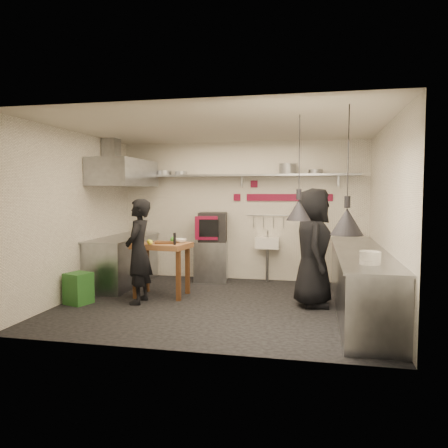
% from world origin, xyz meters
% --- Properties ---
extents(floor, '(5.00, 5.00, 0.00)m').
position_xyz_m(floor, '(0.00, 0.00, 0.00)').
color(floor, black).
rests_on(floor, ground).
extents(ceiling, '(5.00, 5.00, 0.00)m').
position_xyz_m(ceiling, '(0.00, 0.00, 2.80)').
color(ceiling, beige).
rests_on(ceiling, floor).
extents(wall_back, '(5.00, 0.04, 2.80)m').
position_xyz_m(wall_back, '(0.00, 2.10, 1.40)').
color(wall_back, white).
rests_on(wall_back, floor).
extents(wall_front, '(5.00, 0.04, 2.80)m').
position_xyz_m(wall_front, '(0.00, -2.10, 1.40)').
color(wall_front, white).
rests_on(wall_front, floor).
extents(wall_left, '(0.04, 4.20, 2.80)m').
position_xyz_m(wall_left, '(-2.50, 0.00, 1.40)').
color(wall_left, white).
rests_on(wall_left, floor).
extents(wall_right, '(0.04, 4.20, 2.80)m').
position_xyz_m(wall_right, '(2.50, 0.00, 1.40)').
color(wall_right, white).
rests_on(wall_right, floor).
extents(red_band_horiz, '(1.70, 0.02, 0.14)m').
position_xyz_m(red_band_horiz, '(0.95, 2.08, 1.68)').
color(red_band_horiz, maroon).
rests_on(red_band_horiz, wall_back).
extents(red_band_vert, '(0.14, 0.02, 1.10)m').
position_xyz_m(red_band_vert, '(1.55, 2.08, 1.20)').
color(red_band_vert, maroon).
rests_on(red_band_vert, wall_back).
extents(red_tile_a, '(0.14, 0.02, 0.14)m').
position_xyz_m(red_tile_a, '(0.25, 2.08, 1.95)').
color(red_tile_a, maroon).
rests_on(red_tile_a, wall_back).
extents(red_tile_b, '(0.14, 0.02, 0.14)m').
position_xyz_m(red_tile_b, '(-0.10, 2.08, 1.68)').
color(red_tile_b, maroon).
rests_on(red_tile_b, wall_back).
extents(back_shelf, '(4.60, 0.34, 0.04)m').
position_xyz_m(back_shelf, '(0.00, 1.92, 2.12)').
color(back_shelf, gray).
rests_on(back_shelf, wall_back).
extents(shelf_bracket_left, '(0.04, 0.06, 0.24)m').
position_xyz_m(shelf_bracket_left, '(-1.90, 2.07, 2.02)').
color(shelf_bracket_left, gray).
rests_on(shelf_bracket_left, wall_back).
extents(shelf_bracket_mid, '(0.04, 0.06, 0.24)m').
position_xyz_m(shelf_bracket_mid, '(0.00, 2.07, 2.02)').
color(shelf_bracket_mid, gray).
rests_on(shelf_bracket_mid, wall_back).
extents(shelf_bracket_right, '(0.04, 0.06, 0.24)m').
position_xyz_m(shelf_bracket_right, '(1.90, 2.07, 2.02)').
color(shelf_bracket_right, gray).
rests_on(shelf_bracket_right, wall_back).
extents(pan_far_left, '(0.37, 0.37, 0.09)m').
position_xyz_m(pan_far_left, '(-1.61, 1.92, 2.19)').
color(pan_far_left, gray).
rests_on(pan_far_left, back_shelf).
extents(pan_mid_left, '(0.29, 0.29, 0.07)m').
position_xyz_m(pan_mid_left, '(-1.24, 1.92, 2.18)').
color(pan_mid_left, gray).
rests_on(pan_mid_left, back_shelf).
extents(stock_pot, '(0.41, 0.41, 0.20)m').
position_xyz_m(stock_pot, '(0.94, 1.92, 2.24)').
color(stock_pot, gray).
rests_on(stock_pot, back_shelf).
extents(pan_right, '(0.27, 0.27, 0.08)m').
position_xyz_m(pan_right, '(1.46, 1.92, 2.18)').
color(pan_right, gray).
rests_on(pan_right, back_shelf).
extents(oven_stand, '(0.72, 0.67, 0.80)m').
position_xyz_m(oven_stand, '(-0.57, 1.79, 0.40)').
color(oven_stand, gray).
rests_on(oven_stand, floor).
extents(combi_oven, '(0.61, 0.58, 0.58)m').
position_xyz_m(combi_oven, '(-0.54, 1.78, 1.09)').
color(combi_oven, black).
rests_on(combi_oven, oven_stand).
extents(oven_door, '(0.44, 0.09, 0.46)m').
position_xyz_m(oven_door, '(-0.60, 1.49, 1.09)').
color(oven_door, maroon).
rests_on(oven_door, combi_oven).
extents(oven_glass, '(0.38, 0.07, 0.34)m').
position_xyz_m(oven_glass, '(-0.55, 1.48, 1.09)').
color(oven_glass, black).
rests_on(oven_glass, oven_door).
extents(hand_sink, '(0.46, 0.34, 0.22)m').
position_xyz_m(hand_sink, '(0.55, 1.92, 0.78)').
color(hand_sink, silver).
rests_on(hand_sink, wall_back).
extents(sink_tap, '(0.03, 0.03, 0.14)m').
position_xyz_m(sink_tap, '(0.55, 1.92, 0.96)').
color(sink_tap, gray).
rests_on(sink_tap, hand_sink).
extents(sink_drain, '(0.06, 0.06, 0.66)m').
position_xyz_m(sink_drain, '(0.55, 1.88, 0.34)').
color(sink_drain, gray).
rests_on(sink_drain, floor).
extents(utensil_rail, '(0.90, 0.02, 0.02)m').
position_xyz_m(utensil_rail, '(0.55, 2.06, 1.32)').
color(utensil_rail, gray).
rests_on(utensil_rail, wall_back).
extents(counter_right, '(0.70, 3.80, 0.90)m').
position_xyz_m(counter_right, '(2.15, 0.00, 0.45)').
color(counter_right, gray).
rests_on(counter_right, floor).
extents(counter_right_top, '(0.76, 3.90, 0.03)m').
position_xyz_m(counter_right_top, '(2.15, 0.00, 0.92)').
color(counter_right_top, gray).
rests_on(counter_right_top, counter_right).
extents(plate_stack, '(0.27, 0.27, 0.15)m').
position_xyz_m(plate_stack, '(2.12, -1.28, 1.01)').
color(plate_stack, silver).
rests_on(plate_stack, counter_right_top).
extents(small_bowl_right, '(0.23, 0.23, 0.05)m').
position_xyz_m(small_bowl_right, '(2.10, -1.33, 0.96)').
color(small_bowl_right, silver).
rests_on(small_bowl_right, counter_right_top).
extents(counter_left, '(0.70, 1.90, 0.90)m').
position_xyz_m(counter_left, '(-2.15, 1.05, 0.45)').
color(counter_left, gray).
rests_on(counter_left, floor).
extents(counter_left_top, '(0.76, 2.00, 0.03)m').
position_xyz_m(counter_left_top, '(-2.15, 1.05, 0.92)').
color(counter_left_top, gray).
rests_on(counter_left_top, counter_left).
extents(extractor_hood, '(0.78, 1.60, 0.50)m').
position_xyz_m(extractor_hood, '(-2.10, 1.05, 2.15)').
color(extractor_hood, gray).
rests_on(extractor_hood, ceiling).
extents(hood_duct, '(0.28, 0.28, 0.50)m').
position_xyz_m(hood_duct, '(-2.35, 1.05, 2.55)').
color(hood_duct, gray).
rests_on(hood_duct, ceiling).
extents(green_bin, '(0.44, 0.44, 0.50)m').
position_xyz_m(green_bin, '(-2.23, -0.43, 0.25)').
color(green_bin, '#255D23').
rests_on(green_bin, floor).
extents(prep_table, '(1.00, 0.76, 0.92)m').
position_xyz_m(prep_table, '(-1.10, 0.34, 0.46)').
color(prep_table, '#94633C').
rests_on(prep_table, floor).
extents(cutting_board, '(0.38, 0.32, 0.02)m').
position_xyz_m(cutting_board, '(-1.04, 0.31, 0.93)').
color(cutting_board, '#4F2D16').
rests_on(cutting_board, prep_table).
extents(pepper_mill, '(0.06, 0.06, 0.20)m').
position_xyz_m(pepper_mill, '(-0.80, 0.14, 1.02)').
color(pepper_mill, black).
rests_on(pepper_mill, prep_table).
extents(lemon_a, '(0.10, 0.10, 0.08)m').
position_xyz_m(lemon_a, '(-1.24, 0.14, 0.96)').
color(lemon_a, yellow).
rests_on(lemon_a, prep_table).
extents(lemon_b, '(0.09, 0.09, 0.08)m').
position_xyz_m(lemon_b, '(-1.20, 0.08, 0.96)').
color(lemon_b, yellow).
rests_on(lemon_b, prep_table).
extents(veg_ball, '(0.13, 0.13, 0.10)m').
position_xyz_m(veg_ball, '(-0.93, 0.45, 0.97)').
color(veg_ball, '#397D29').
rests_on(veg_ball, prep_table).
extents(steel_tray, '(0.18, 0.12, 0.03)m').
position_xyz_m(steel_tray, '(-1.35, 0.45, 0.94)').
color(steel_tray, gray).
rests_on(steel_tray, prep_table).
extents(bowl, '(0.25, 0.25, 0.07)m').
position_xyz_m(bowl, '(-0.80, 0.47, 0.95)').
color(bowl, silver).
rests_on(bowl, prep_table).
extents(heat_lamp_near, '(0.41, 0.41, 1.38)m').
position_xyz_m(heat_lamp_near, '(1.25, -0.84, 2.11)').
color(heat_lamp_near, black).
rests_on(heat_lamp_near, ceiling).
extents(heat_lamp_far, '(0.47, 0.47, 1.51)m').
position_xyz_m(heat_lamp_far, '(1.83, -1.43, 2.04)').
color(heat_lamp_far, black).
rests_on(heat_lamp_far, ceiling).
extents(chef_left, '(0.45, 0.64, 1.68)m').
position_xyz_m(chef_left, '(-1.30, -0.17, 0.84)').
color(chef_left, black).
rests_on(chef_left, floor).
extents(chef_right, '(0.66, 0.95, 1.85)m').
position_xyz_m(chef_right, '(1.44, 0.22, 0.93)').
color(chef_right, black).
rests_on(chef_right, floor).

